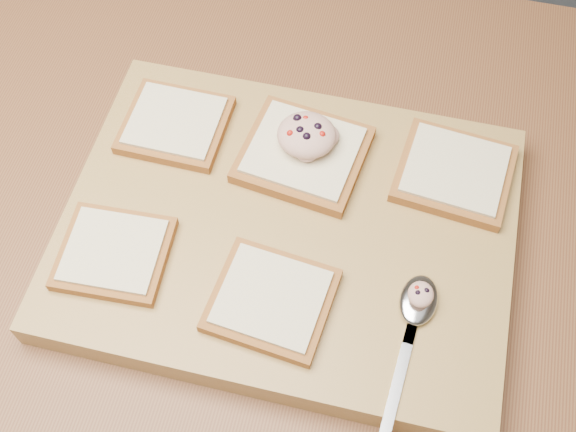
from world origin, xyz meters
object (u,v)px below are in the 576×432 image
object	(u,v)px
bread_far_center	(303,154)
spoon	(415,313)
cutting_board	(288,231)
tuna_salad_dollop	(307,135)

from	to	relation	value
bread_far_center	spoon	size ratio (longest dim) A/B	0.77
bread_far_center	cutting_board	bearing A→B (deg)	-88.19
tuna_salad_dollop	spoon	xyz separation A→B (m)	(0.15, -0.17, -0.03)
cutting_board	tuna_salad_dollop	xyz separation A→B (m)	(-0.00, 0.09, 0.05)
tuna_salad_dollop	bread_far_center	bearing A→B (deg)	-100.77
tuna_salad_dollop	spoon	world-z (taller)	tuna_salad_dollop
cutting_board	bread_far_center	xyz separation A→B (m)	(-0.00, 0.08, 0.03)
cutting_board	tuna_salad_dollop	bearing A→B (deg)	90.70
tuna_salad_dollop	spoon	bearing A→B (deg)	-48.49
bread_far_center	spoon	distance (m)	0.22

